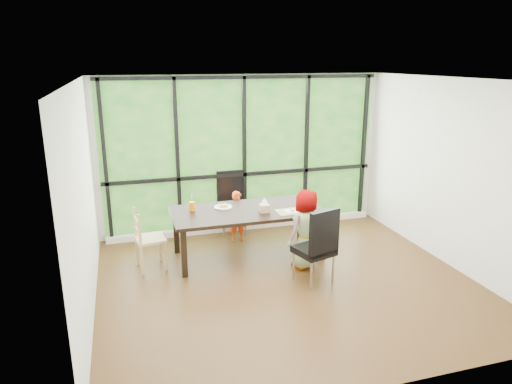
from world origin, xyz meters
TOP-DOWN VIEW (x-y plane):
  - ground at (0.00, 0.00)m, footprint 5.00×5.00m
  - back_wall at (0.00, 2.25)m, footprint 5.00×0.00m
  - foliage_backdrop at (0.00, 2.23)m, footprint 4.80×0.02m
  - window_mullions at (0.00, 2.19)m, footprint 4.80×0.06m
  - window_sill at (0.00, 2.15)m, footprint 4.80×0.12m
  - dining_table at (-0.27, 1.00)m, footprint 2.38×1.29m
  - chair_window_leather at (-0.27, 2.02)m, footprint 0.48×0.48m
  - chair_interior_leather at (0.35, -0.09)m, footprint 0.57×0.57m
  - chair_end_beech at (-1.74, 0.99)m, footprint 0.45×0.47m
  - child_toddler at (-0.27, 1.64)m, footprint 0.32×0.22m
  - child_older at (0.40, 0.40)m, footprint 0.67×0.56m
  - placemat at (0.32, 0.73)m, footprint 0.43×0.31m
  - plate_far at (-0.61, 1.21)m, footprint 0.27×0.27m
  - plate_near at (0.33, 0.73)m, footprint 0.21×0.21m
  - orange_cup at (-1.08, 1.20)m, footprint 0.09×0.09m
  - green_cup at (0.64, 0.72)m, footprint 0.07×0.07m
  - tissue_box at (-0.06, 0.83)m, footprint 0.14×0.14m
  - crepe_rolls_far at (-0.61, 1.21)m, footprint 0.15×0.12m
  - crepe_rolls_near at (0.33, 0.73)m, footprint 0.05×0.12m
  - straw_white at (-1.08, 1.20)m, footprint 0.01×0.04m
  - straw_pink at (0.64, 0.72)m, footprint 0.01×0.04m
  - tissue at (-0.06, 0.83)m, footprint 0.12×0.12m

SIDE VIEW (x-z plane):
  - ground at x=0.00m, z-range 0.00..0.00m
  - window_sill at x=0.00m, z-range 0.00..0.10m
  - dining_table at x=-0.27m, z-range 0.00..0.75m
  - child_toddler at x=-0.27m, z-range 0.00..0.86m
  - chair_end_beech at x=-1.74m, z-range 0.00..0.90m
  - chair_window_leather at x=-0.27m, z-range 0.00..1.08m
  - chair_interior_leather at x=0.35m, z-range 0.00..1.08m
  - child_older at x=0.40m, z-range 0.00..1.17m
  - placemat at x=0.32m, z-range 0.75..0.76m
  - plate_near at x=0.33m, z-range 0.75..0.76m
  - plate_far at x=-0.61m, z-range 0.75..0.77m
  - crepe_rolls_near at x=0.33m, z-range 0.76..0.80m
  - crepe_rolls_far at x=-0.61m, z-range 0.77..0.80m
  - green_cup at x=0.64m, z-range 0.75..0.86m
  - tissue_box at x=-0.06m, z-range 0.75..0.87m
  - orange_cup at x=-1.08m, z-range 0.75..0.89m
  - straw_pink at x=0.64m, z-range 0.80..1.00m
  - tissue at x=-0.06m, z-range 0.87..0.98m
  - straw_white at x=-1.08m, z-range 0.83..1.03m
  - back_wall at x=0.00m, z-range -1.15..3.85m
  - foliage_backdrop at x=0.00m, z-range 0.03..2.67m
  - window_mullions at x=0.00m, z-range 0.03..2.67m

